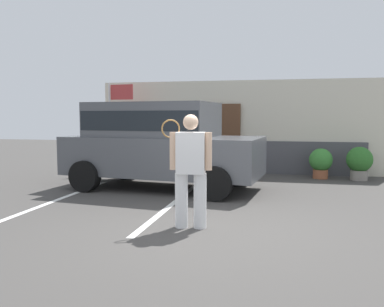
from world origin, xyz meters
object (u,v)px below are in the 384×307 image
(parked_suv, at_px, (159,141))
(flag_pole, at_px, (116,110))
(potted_plant_secondary, at_px, (359,162))
(tennis_player_man, at_px, (190,169))
(potted_plant_by_porch, at_px, (321,162))

(parked_suv, height_order, flag_pole, flag_pole)
(parked_suv, distance_m, potted_plant_secondary, 5.49)
(tennis_player_man, relative_size, potted_plant_secondary, 1.94)
(potted_plant_by_porch, bearing_deg, tennis_player_man, -113.62)
(tennis_player_man, bearing_deg, flag_pole, -63.21)
(potted_plant_by_porch, relative_size, potted_plant_secondary, 0.92)
(parked_suv, relative_size, potted_plant_secondary, 5.26)
(parked_suv, xyz_separation_m, potted_plant_secondary, (4.92, 2.35, -0.64))
(potted_plant_by_porch, bearing_deg, parked_suv, -148.25)
(potted_plant_by_porch, xyz_separation_m, flag_pole, (-6.00, -0.15, 1.44))
(tennis_player_man, xyz_separation_m, potted_plant_by_porch, (2.44, 5.57, -0.46))
(tennis_player_man, relative_size, potted_plant_by_porch, 2.10)
(potted_plant_secondary, height_order, flag_pole, flag_pole)
(parked_suv, bearing_deg, flag_pole, 138.77)
(tennis_player_man, distance_m, flag_pole, 6.56)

